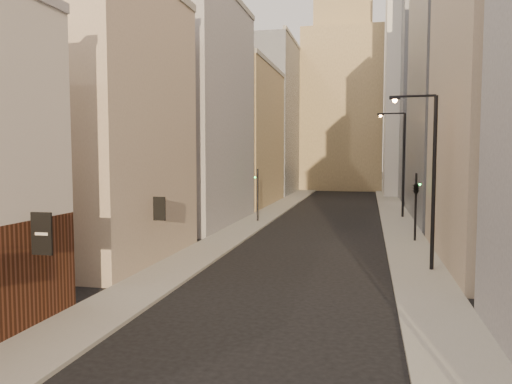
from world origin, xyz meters
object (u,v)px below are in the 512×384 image
object	(u,v)px
clock_tower	(343,92)
white_tower	(413,72)
streetlamp_mid	(429,172)
traffic_light_left	(258,186)
traffic_light_right	(416,189)
streetlamp_far	(401,158)

from	to	relation	value
clock_tower	white_tower	world-z (taller)	clock_tower
streetlamp_mid	traffic_light_left	bearing A→B (deg)	131.74
traffic_light_right	streetlamp_far	bearing A→B (deg)	-97.20
traffic_light_left	streetlamp_far	bearing A→B (deg)	-145.95
clock_tower	streetlamp_mid	xyz separation A→B (m)	(7.93, -65.11, -12.20)
streetlamp_far	traffic_light_left	size ratio (longest dim) A/B	2.08
clock_tower	traffic_light_right	distance (m)	58.17
traffic_light_left	traffic_light_right	world-z (taller)	same
white_tower	streetlamp_mid	world-z (taller)	white_tower
clock_tower	streetlamp_mid	size ratio (longest dim) A/B	4.72
streetlamp_mid	traffic_light_left	xyz separation A→B (m)	(-13.18, 17.02, -2.05)
streetlamp_mid	streetlamp_far	xyz separation A→B (m)	(-0.06, 23.16, 0.52)
traffic_light_right	streetlamp_mid	bearing A→B (deg)	80.73
clock_tower	streetlamp_mid	bearing A→B (deg)	-83.06
clock_tower	traffic_light_left	world-z (taller)	clock_tower
traffic_light_right	clock_tower	bearing A→B (deg)	-89.93
traffic_light_left	streetlamp_mid	bearing A→B (deg)	136.73
streetlamp_far	streetlamp_mid	bearing A→B (deg)	-85.93
white_tower	traffic_light_right	bearing A→B (deg)	-93.95
streetlamp_mid	streetlamp_far	distance (m)	23.16
clock_tower	traffic_light_left	xyz separation A→B (m)	(-5.25, -48.09, -14.25)
streetlamp_mid	clock_tower	bearing A→B (deg)	100.93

